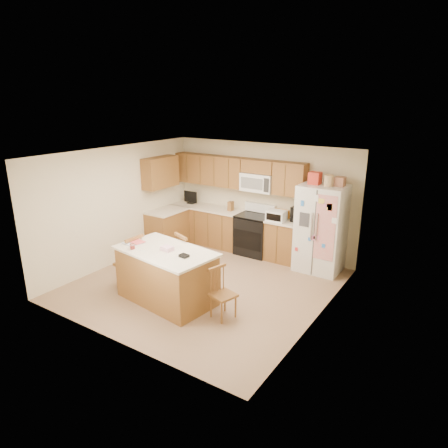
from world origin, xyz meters
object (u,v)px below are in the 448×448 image
Objects in this scene: refrigerator at (321,228)px; windsor_chair_left at (131,263)px; stove at (254,234)px; windsor_chair_back at (189,261)px; island at (167,275)px; windsor_chair_right at (222,294)px.

refrigerator is 3.84m from windsor_chair_left.
stove is 1.63m from refrigerator.
windsor_chair_left is 1.09m from windsor_chair_back.
windsor_chair_back is at bearing 95.72° from island.
stove reaches higher than island.
windsor_chair_right is (2.03, 0.04, -0.08)m from windsor_chair_left.
island is (-1.76, -2.74, -0.44)m from refrigerator.
refrigerator is at bearing 45.62° from windsor_chair_left.
windsor_chair_right is (0.94, -2.75, -0.07)m from stove.
stove is at bearing 108.86° from windsor_chair_right.
refrigerator is at bearing -2.30° from stove.
windsor_chair_right is at bearing 3.06° from island.
stove is 0.55× the size of refrigerator.
stove reaches higher than windsor_chair_right.
island reaches higher than windsor_chair_back.
refrigerator reaches higher than island.
island is 1.80× the size of windsor_chair_back.
windsor_chair_left is at bearing 178.73° from island.
windsor_chair_right is at bearing -28.64° from windsor_chair_back.
windsor_chair_right is at bearing -71.14° from stove.
windsor_chair_left is at bearing -140.10° from windsor_chair_back.
island is 2.16× the size of windsor_chair_right.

